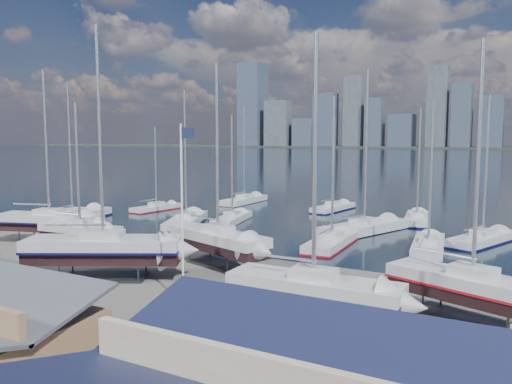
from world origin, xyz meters
The scene contains 24 objects.
ground centered at (0.00, -10.00, 0.00)m, with size 1400.00×1400.00×0.00m, color #605E59.
water centered at (0.00, 300.00, -0.15)m, with size 1400.00×600.00×0.40m, color #192B3A.
far_shore centered at (0.00, 560.00, 1.10)m, with size 1400.00×80.00×2.20m, color #2D332D.
skyline centered at (-7.83, 553.76, 39.09)m, with size 639.14×43.80×107.69m.
sailboat_cradle_0 centered at (-19.65, -4.42, 2.09)m, with size 10.59×5.86×16.46m.
sailboat_cradle_2 centered at (-13.75, -6.00, 1.93)m, with size 8.02×2.69×13.12m.
sailboat_cradle_3 centered at (-5.74, -11.03, 2.16)m, with size 11.23×7.98×17.76m.
sailboat_cradle_4 centered at (-0.54, -4.02, 2.06)m, with size 9.98×5.59×15.73m.
sailboat_cradle_5 centered at (11.03, -12.56, 2.03)m, with size 9.45×2.78×15.27m.
sailboat_cradle_6 centered at (18.35, -7.91, 2.02)m, with size 9.64×5.61×15.12m.
sailboat_moored_0 centered at (-27.99, 5.56, 0.31)m, with size 5.40×12.18×17.61m.
sailboat_moored_1 centered at (-24.88, 17.56, 0.31)m, with size 3.20×8.35×12.17m.
sailboat_moored_2 centered at (-18.06, 30.39, 0.32)m, with size 3.05×10.37×15.60m.
sailboat_moored_3 centered at (-14.02, 9.89, 0.31)m, with size 7.09×11.18×16.24m.
sailboat_moored_4 centered at (-10.42, 14.26, 0.32)m, with size 4.40×9.23×13.43m.
sailboat_moored_5 centered at (-3.01, 29.21, 0.31)m, with size 3.73×9.37×13.63m.
sailboat_moored_6 centered at (4.97, 6.85, 0.31)m, with size 3.19×9.84×14.52m.
sailboat_moored_7 centered at (5.65, 14.98, 0.33)m, with size 7.26×12.34×17.99m.
sailboat_moored_8 centered at (9.23, 24.69, 0.31)m, with size 4.06×9.86×14.31m.
sailboat_moored_9 centered at (13.13, 9.57, 0.32)m, with size 3.72×9.48×13.94m.
sailboat_moored_10 centered at (17.20, 14.97, 0.31)m, with size 6.06×10.18×14.71m.
car_c centered at (-2.51, -20.89, 0.67)m, with size 2.23×4.84×1.34m, color gray.
car_d centered at (12.86, -19.12, 0.64)m, with size 1.78×4.38×1.27m, color gray.
flagpole centered at (2.78, -12.86, 6.20)m, with size 0.97×0.12×10.88m.
Camera 1 is at (20.70, -36.53, 9.94)m, focal length 35.00 mm.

